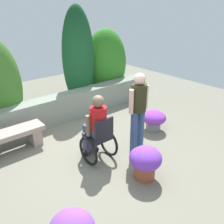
{
  "coord_description": "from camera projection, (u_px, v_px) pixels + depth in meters",
  "views": [
    {
      "loc": [
        -2.38,
        -3.23,
        2.74
      ],
      "look_at": [
        0.3,
        -0.05,
        0.85
      ],
      "focal_mm": 37.74,
      "sensor_mm": 36.0,
      "label": 1
    }
  ],
  "objects": [
    {
      "name": "ground_plane",
      "position": [
        99.0,
        153.0,
        4.78
      ],
      "size": [
        11.64,
        11.64,
        0.0
      ],
      "primitive_type": "plane",
      "color": "slate"
    },
    {
      "name": "stone_retaining_wall",
      "position": [
        55.0,
        110.0,
        5.93
      ],
      "size": [
        6.24,
        0.43,
        0.68
      ],
      "primitive_type": "cube",
      "color": "gray",
      "rests_on": "ground"
    },
    {
      "name": "hedge_backdrop",
      "position": [
        32.0,
        73.0,
        5.81
      ],
      "size": [
        6.23,
        1.23,
        2.78
      ],
      "color": "#173D14",
      "rests_on": "ground"
    },
    {
      "name": "stone_bench",
      "position": [
        5.0,
        140.0,
        4.67
      ],
      "size": [
        1.55,
        0.41,
        0.46
      ],
      "rotation": [
        0.0,
        0.0,
        0.07
      ],
      "color": "gray",
      "rests_on": "ground"
    },
    {
      "name": "person_in_wheelchair",
      "position": [
        97.0,
        130.0,
        4.37
      ],
      "size": [
        0.53,
        0.66,
        1.33
      ],
      "rotation": [
        0.0,
        0.0,
        0.03
      ],
      "color": "black",
      "rests_on": "ground"
    },
    {
      "name": "person_standing_companion",
      "position": [
        138.0,
        107.0,
        4.58
      ],
      "size": [
        0.49,
        0.3,
        1.61
      ],
      "rotation": [
        0.0,
        0.0,
        -0.21
      ],
      "color": "#364E77",
      "rests_on": "ground"
    },
    {
      "name": "flower_pot_purple_near",
      "position": [
        145.0,
        161.0,
        3.98
      ],
      "size": [
        0.56,
        0.56,
        0.59
      ],
      "color": "brown",
      "rests_on": "ground"
    },
    {
      "name": "flower_pot_red_accent",
      "position": [
        154.0,
        119.0,
        5.58
      ],
      "size": [
        0.58,
        0.58,
        0.48
      ],
      "color": "gray",
      "rests_on": "ground"
    }
  ]
}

